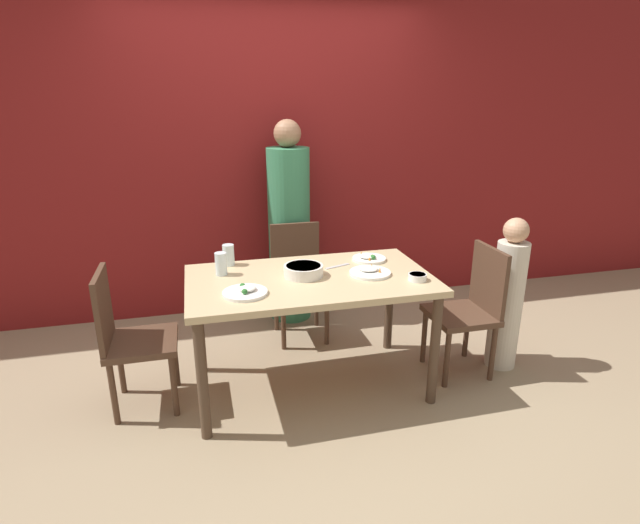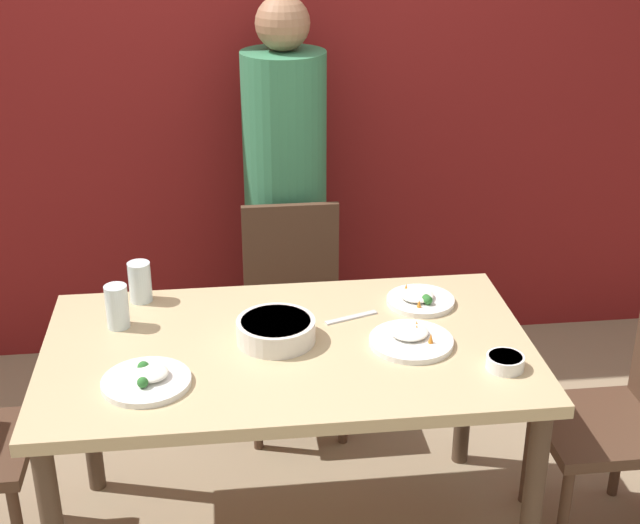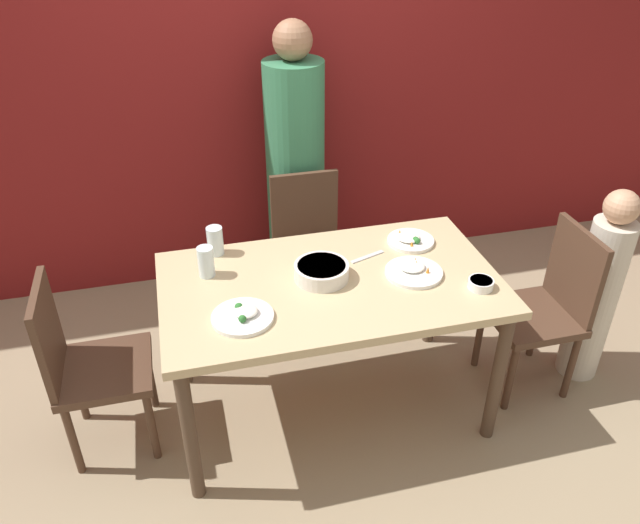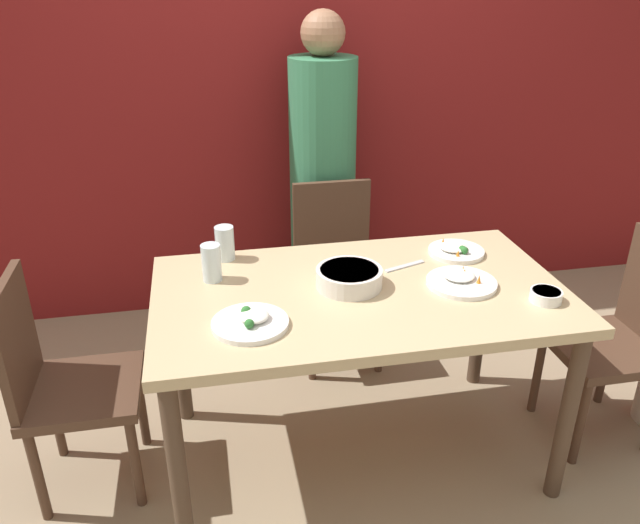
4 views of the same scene
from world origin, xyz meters
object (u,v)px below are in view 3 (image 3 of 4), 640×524
at_px(chair_adult_spot, 310,247).
at_px(person_child, 597,292).
at_px(glass_water_tall, 215,241).
at_px(plate_rice_adult, 413,271).
at_px(chair_child_spot, 546,305).
at_px(person_adult, 296,176).
at_px(bowl_curry, 321,271).

bearing_deg(chair_adult_spot, person_child, -33.06).
bearing_deg(glass_water_tall, chair_adult_spot, 37.07).
distance_m(person_child, glass_water_tall, 1.88).
distance_m(plate_rice_adult, glass_water_tall, 0.91).
bearing_deg(chair_child_spot, person_adult, -139.61).
distance_m(chair_adult_spot, chair_child_spot, 1.29).
bearing_deg(person_adult, chair_child_spot, -49.61).
xyz_separation_m(chair_child_spot, person_child, (0.27, 0.00, 0.03)).
relative_size(chair_adult_spot, person_adult, 0.53).
relative_size(bowl_curry, glass_water_tall, 1.77).
bearing_deg(chair_adult_spot, bowl_curry, -99.18).
xyz_separation_m(bowl_curry, plate_rice_adult, (0.40, -0.06, -0.02)).
height_order(person_adult, person_child, person_adult).
height_order(chair_adult_spot, bowl_curry, chair_adult_spot).
distance_m(chair_child_spot, bowl_curry, 1.16).
bearing_deg(person_adult, plate_rice_adult, -75.90).
bearing_deg(bowl_curry, chair_child_spot, -4.78).
height_order(chair_child_spot, glass_water_tall, glass_water_tall).
height_order(person_adult, glass_water_tall, person_adult).
bearing_deg(chair_child_spot, chair_adult_spot, -129.75).
distance_m(chair_adult_spot, bowl_curry, 0.81).
relative_size(person_adult, person_child, 1.54).
bearing_deg(chair_child_spot, bowl_curry, -94.78).
distance_m(person_child, plate_rice_adult, 1.02).
bearing_deg(plate_rice_adult, person_adult, 104.10).
height_order(chair_adult_spot, plate_rice_adult, chair_adult_spot).
height_order(person_child, glass_water_tall, person_child).
xyz_separation_m(chair_adult_spot, bowl_curry, (-0.12, -0.73, 0.32)).
distance_m(chair_adult_spot, plate_rice_adult, 0.90).
distance_m(chair_adult_spot, person_child, 1.51).
xyz_separation_m(chair_child_spot, glass_water_tall, (-1.53, 0.41, 0.35)).
height_order(plate_rice_adult, glass_water_tall, glass_water_tall).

